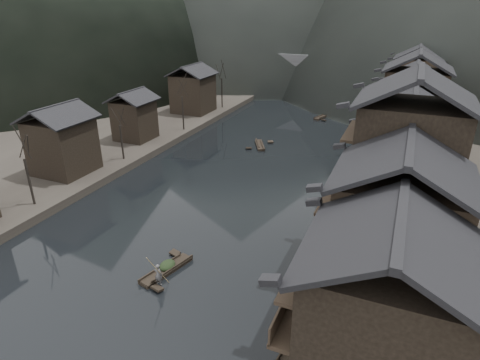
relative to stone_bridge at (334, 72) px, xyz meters
The scene contains 12 objects.
water 72.18m from the stone_bridge, 90.00° to the right, with size 300.00×300.00×0.00m, color black.
left_bank 47.64m from the stone_bridge, 137.56° to the right, with size 40.00×200.00×1.20m, color #2D2823.
stilt_houses 55.74m from the stone_bridge, 71.90° to the right, with size 9.00×67.60×16.15m.
left_houses 55.79m from the stone_bridge, 111.56° to the right, with size 8.10×53.20×8.73m.
bare_trees 55.73m from the stone_bridge, 107.77° to the right, with size 4.00×61.19×7.99m.
moored_sampans 58.26m from the stone_bridge, 77.78° to the right, with size 3.24×49.03×0.47m.
midriver_boats 23.88m from the stone_bridge, 95.77° to the right, with size 10.36×37.61×0.45m.
stone_bridge is the anchor object (origin of this frame).
hero_sampan 73.51m from the stone_bridge, 89.28° to the right, with size 2.32×5.37×0.44m.
cargo_heap 73.24m from the stone_bridge, 89.33° to the right, with size 1.17×1.53×0.70m, color black.
boatman 75.25m from the stone_bridge, 88.93° to the right, with size 0.67×0.44×1.84m, color #545356.
bamboo_pole 75.16m from the stone_bridge, 88.78° to the right, with size 0.06×0.06×4.55m, color #8C7A51.
Camera 1 is at (16.81, -23.60, 20.08)m, focal length 30.00 mm.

